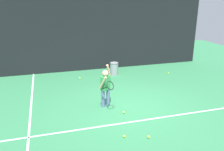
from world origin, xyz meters
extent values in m
plane|color=#2D7247|center=(0.00, 0.00, 0.00)|extent=(20.00, 20.00, 0.00)
cube|color=white|center=(0.00, -0.95, 0.00)|extent=(9.00, 0.05, 0.00)
cube|color=white|center=(-3.01, 1.00, 0.00)|extent=(0.05, 9.00, 0.00)
cube|color=black|center=(0.00, 4.37, 1.78)|extent=(10.55, 0.08, 3.57)
cylinder|color=slate|center=(-1.71, 4.43, 1.86)|extent=(0.09, 0.09, 3.72)
cylinder|color=slate|center=(1.71, 4.43, 1.86)|extent=(0.09, 0.09, 3.72)
cylinder|color=slate|center=(5.13, 4.43, 1.86)|extent=(0.09, 0.09, 3.72)
cylinder|color=slate|center=(-0.80, 0.21, 0.29)|extent=(0.11, 0.11, 0.58)
cylinder|color=slate|center=(-0.62, 0.26, 0.29)|extent=(0.11, 0.11, 0.58)
cube|color=green|center=(-0.71, 0.23, 0.80)|extent=(0.34, 0.31, 0.44)
sphere|color=tan|center=(-0.71, 0.23, 1.10)|extent=(0.20, 0.20, 0.20)
cylinder|color=tan|center=(-0.56, 0.36, 1.12)|extent=(0.21, 0.18, 0.46)
cylinder|color=tan|center=(-0.83, 0.07, 0.87)|extent=(0.23, 0.27, 0.43)
cylinder|color=black|center=(-0.82, -0.07, 0.75)|extent=(0.16, 0.21, 0.15)
torus|color=black|center=(-0.69, -0.25, 0.88)|extent=(0.33, 0.30, 0.26)
cylinder|color=gray|center=(0.49, 3.27, 0.28)|extent=(0.36, 0.36, 0.55)
torus|color=#595B60|center=(0.49, 3.27, 0.55)|extent=(0.38, 0.38, 0.02)
sphere|color=#CCE033|center=(2.91, 2.69, 0.03)|extent=(0.07, 0.07, 0.07)
sphere|color=#CCE033|center=(0.22, 3.68, 0.03)|extent=(0.07, 0.07, 0.07)
sphere|color=#CCE033|center=(-0.14, -1.81, 0.03)|extent=(0.07, 0.07, 0.07)
sphere|color=#CCE033|center=(-0.72, -1.62, 0.03)|extent=(0.07, 0.07, 0.07)
sphere|color=#CCE033|center=(-1.09, 3.13, 0.03)|extent=(0.07, 0.07, 0.07)
sphere|color=#CCE033|center=(-0.31, -0.39, 0.03)|extent=(0.07, 0.07, 0.07)
camera|label=1|loc=(-2.43, -6.43, 3.32)|focal=37.90mm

